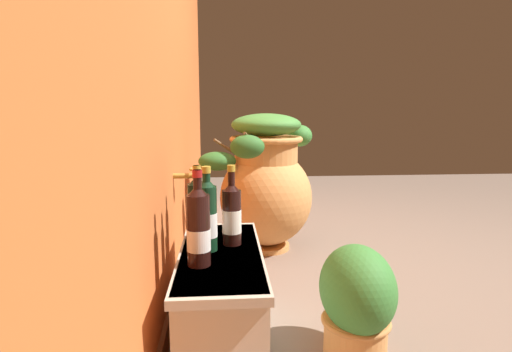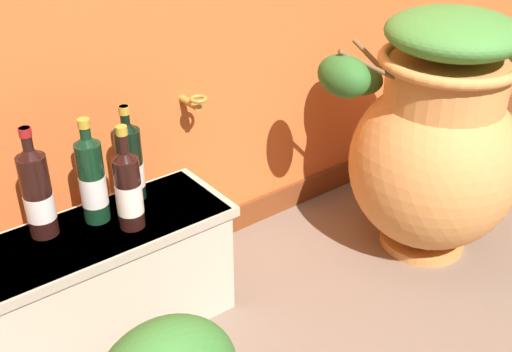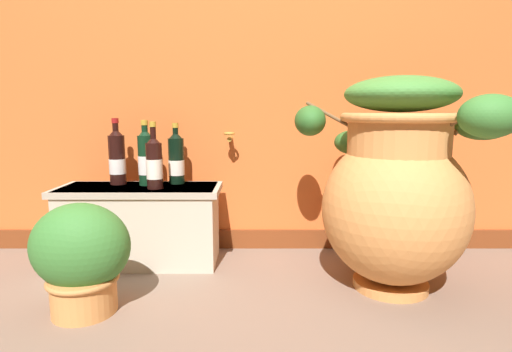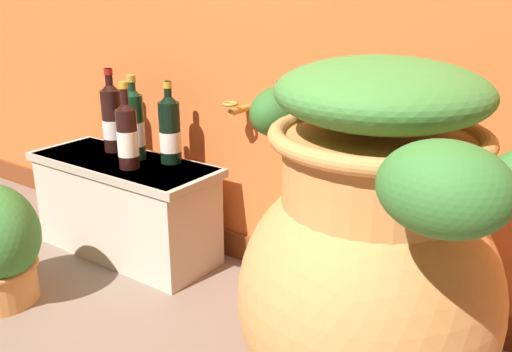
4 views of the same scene
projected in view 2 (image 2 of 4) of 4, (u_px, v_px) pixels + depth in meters
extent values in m
cube|color=brown|center=(209.00, 229.00, 2.33)|extent=(4.40, 0.02, 0.10)
cylinder|color=#B28433|center=(190.00, 103.00, 1.98)|extent=(0.02, 0.10, 0.02)
torus|color=#B28433|center=(198.00, 99.00, 1.94)|extent=(0.06, 0.06, 0.01)
cylinder|color=#D68E4C|center=(421.00, 239.00, 2.33)|extent=(0.31, 0.31, 0.03)
ellipsoid|color=#D68E4C|center=(433.00, 163.00, 2.17)|extent=(0.59, 0.59, 0.61)
cylinder|color=#D68E4C|center=(446.00, 84.00, 2.03)|extent=(0.39, 0.39, 0.16)
torus|color=#D68E4C|center=(450.00, 60.00, 1.99)|extent=(0.46, 0.46, 0.04)
cylinder|color=brown|center=(502.00, 43.00, 2.12)|extent=(0.12, 0.02, 0.16)
ellipsoid|color=#387A33|center=(510.00, 50.00, 2.17)|extent=(0.22, 0.14, 0.12)
cylinder|color=brown|center=(367.00, 65.00, 1.92)|extent=(0.18, 0.10, 0.11)
ellipsoid|color=#2D6628|center=(344.00, 76.00, 1.92)|extent=(0.13, 0.19, 0.13)
cylinder|color=brown|center=(371.00, 58.00, 2.14)|extent=(0.05, 0.15, 0.11)
ellipsoid|color=#2D6628|center=(354.00, 77.00, 2.20)|extent=(0.17, 0.23, 0.11)
ellipsoid|color=#428438|center=(454.00, 33.00, 1.95)|extent=(0.43, 0.43, 0.14)
cube|color=beige|center=(105.00, 282.00, 1.85)|extent=(0.73, 0.28, 0.38)
cube|color=#AEA592|center=(98.00, 234.00, 1.76)|extent=(0.77, 0.30, 0.03)
cylinder|color=black|center=(130.00, 165.00, 1.85)|extent=(0.08, 0.08, 0.22)
cone|color=black|center=(126.00, 126.00, 1.78)|extent=(0.08, 0.08, 0.04)
cylinder|color=black|center=(125.00, 118.00, 1.77)|extent=(0.03, 0.03, 0.08)
cylinder|color=#B7932D|center=(124.00, 110.00, 1.76)|extent=(0.03, 0.03, 0.02)
cylinder|color=white|center=(131.00, 174.00, 1.86)|extent=(0.08, 0.08, 0.07)
cylinder|color=black|center=(93.00, 183.00, 1.74)|extent=(0.07, 0.07, 0.24)
cone|color=black|center=(86.00, 140.00, 1.67)|extent=(0.07, 0.07, 0.04)
cylinder|color=black|center=(85.00, 132.00, 1.66)|extent=(0.03, 0.03, 0.07)
cylinder|color=#B7932D|center=(84.00, 123.00, 1.65)|extent=(0.03, 0.03, 0.02)
cylinder|color=silver|center=(94.00, 190.00, 1.75)|extent=(0.07, 0.07, 0.09)
cylinder|color=black|center=(129.00, 193.00, 1.72)|extent=(0.07, 0.07, 0.21)
cone|color=black|center=(124.00, 155.00, 1.66)|extent=(0.07, 0.07, 0.04)
cylinder|color=black|center=(123.00, 143.00, 1.64)|extent=(0.03, 0.03, 0.10)
cylinder|color=#B7932D|center=(122.00, 130.00, 1.62)|extent=(0.03, 0.03, 0.02)
cylinder|color=white|center=(129.00, 198.00, 1.72)|extent=(0.07, 0.07, 0.09)
cylinder|color=black|center=(38.00, 196.00, 1.68)|extent=(0.08, 0.08, 0.24)
cone|color=black|center=(29.00, 152.00, 1.61)|extent=(0.08, 0.08, 0.04)
cylinder|color=black|center=(27.00, 142.00, 1.60)|extent=(0.03, 0.03, 0.08)
cylinder|color=maroon|center=(25.00, 132.00, 1.58)|extent=(0.03, 0.03, 0.02)
cylinder|color=silver|center=(40.00, 206.00, 1.69)|extent=(0.08, 0.08, 0.07)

